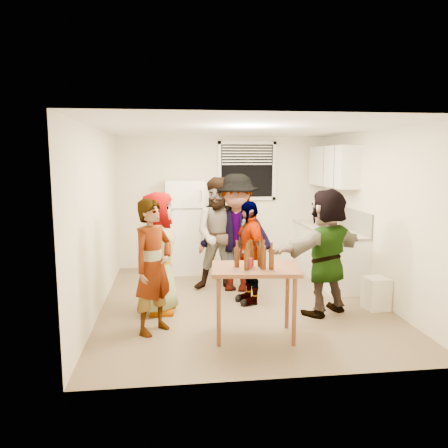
{
  "coord_description": "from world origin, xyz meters",
  "views": [
    {
      "loc": [
        -1.0,
        -6.07,
        2.1
      ],
      "look_at": [
        -0.25,
        0.12,
        1.15
      ],
      "focal_mm": 35.0,
      "sensor_mm": 36.0,
      "label": 1
    }
  ],
  "objects": [
    {
      "name": "guest_black",
      "position": [
        0.1,
        -0.01,
        0.0
      ],
      "size": [
        1.66,
        1.2,
        0.36
      ],
      "primitive_type": "imported",
      "rotation": [
        0.0,
        0.0,
        -1.34
      ],
      "color": "black",
      "rests_on": "ground"
    },
    {
      "name": "guest_back_right",
      "position": [
        0.01,
        0.62,
        0.0
      ],
      "size": [
        1.7,
        2.13,
        0.69
      ],
      "primitive_type": "imported",
      "rotation": [
        0.0,
        0.0,
        -0.31
      ],
      "color": "#38383C",
      "rests_on": "ground"
    },
    {
      "name": "guest_stripe",
      "position": [
        -1.23,
        -0.94,
        0.0
      ],
      "size": [
        1.61,
        1.52,
        0.39
      ],
      "primitive_type": "imported",
      "rotation": [
        0.0,
        0.0,
        0.85
      ],
      "color": "#141933",
      "rests_on": "ground"
    },
    {
      "name": "serving_table",
      "position": [
        -0.05,
        -1.24,
        0.0
      ],
      "size": [
        1.07,
        0.77,
        0.84
      ],
      "primitive_type": null,
      "rotation": [
        0.0,
        0.0,
        -0.11
      ],
      "color": "brown",
      "rests_on": "ground"
    },
    {
      "name": "upper_cabinets",
      "position": [
        1.83,
        1.35,
        1.95
      ],
      "size": [
        0.34,
        1.6,
        0.7
      ],
      "primitive_type": "cube",
      "color": "white",
      "rests_on": "room"
    },
    {
      "name": "guest_grey",
      "position": [
        -1.19,
        -0.25,
        0.0
      ],
      "size": [
        1.74,
        1.0,
        0.53
      ],
      "primitive_type": "imported",
      "rotation": [
        0.0,
        0.0,
        1.45
      ],
      "color": "gray",
      "rests_on": "ground"
    },
    {
      "name": "red_cup",
      "position": [
        -0.13,
        -1.26,
        0.84
      ],
      "size": [
        0.09,
        0.09,
        0.11
      ],
      "primitive_type": "cylinder",
      "color": "maroon",
      "rests_on": "serving_table"
    },
    {
      "name": "room",
      "position": [
        0.0,
        0.0,
        0.0
      ],
      "size": [
        4.0,
        4.5,
        2.5
      ],
      "primitive_type": null,
      "color": "white",
      "rests_on": "ground"
    },
    {
      "name": "window",
      "position": [
        0.45,
        2.21,
        1.85
      ],
      "size": [
        1.12,
        0.1,
        1.06
      ],
      "primitive_type": null,
      "color": "white",
      "rests_on": "room"
    },
    {
      "name": "kettle",
      "position": [
        1.65,
        1.34,
        0.9
      ],
      "size": [
        0.25,
        0.21,
        0.2
      ],
      "primitive_type": null,
      "rotation": [
        0.0,
        0.0,
        0.06
      ],
      "color": "silver",
      "rests_on": "countertop"
    },
    {
      "name": "picture_frame",
      "position": [
        1.92,
        1.64,
        0.97
      ],
      "size": [
        0.02,
        0.16,
        0.13
      ],
      "primitive_type": "cube",
      "color": "gold",
      "rests_on": "countertop"
    },
    {
      "name": "backsplash",
      "position": [
        1.99,
        1.15,
        1.08
      ],
      "size": [
        0.03,
        2.2,
        0.36
      ],
      "primitive_type": "cube",
      "color": "#B2ADA2",
      "rests_on": "countertop"
    },
    {
      "name": "trash_bin",
      "position": [
        1.82,
        -0.5,
        0.25
      ],
      "size": [
        0.33,
        0.33,
        0.45
      ],
      "primitive_type": "cube",
      "rotation": [
        0.0,
        0.0,
        0.09
      ],
      "color": "white",
      "rests_on": "ground"
    },
    {
      "name": "guest_back_left",
      "position": [
        -0.23,
        0.65,
        0.0
      ],
      "size": [
        1.17,
        1.93,
        0.68
      ],
      "primitive_type": "imported",
      "rotation": [
        0.0,
        0.0,
        -0.17
      ],
      "color": "brown",
      "rests_on": "ground"
    },
    {
      "name": "paper_towel",
      "position": [
        1.68,
        0.92,
        0.9
      ],
      "size": [
        0.12,
        0.12,
        0.27
      ],
      "primitive_type": "cylinder",
      "color": "white",
      "rests_on": "countertop"
    },
    {
      "name": "guest_orange",
      "position": [
        1.05,
        -0.56,
        0.0
      ],
      "size": [
        2.21,
        2.26,
        0.5
      ],
      "primitive_type": "imported",
      "rotation": [
        0.0,
        0.0,
        3.64
      ],
      "color": "#EEAC60",
      "rests_on": "ground"
    },
    {
      "name": "countertop",
      "position": [
        1.7,
        1.15,
        0.88
      ],
      "size": [
        0.64,
        2.22,
        0.04
      ],
      "primitive_type": "cube",
      "color": "beige",
      "rests_on": "counter_lower"
    },
    {
      "name": "wine_bottle",
      "position": [
        1.75,
        2.0,
        0.9
      ],
      "size": [
        0.07,
        0.07,
        0.28
      ],
      "primitive_type": "cylinder",
      "color": "black",
      "rests_on": "countertop"
    },
    {
      "name": "blue_cup",
      "position": [
        1.47,
        0.59,
        0.9
      ],
      "size": [
        0.09,
        0.09,
        0.12
      ],
      "primitive_type": "cylinder",
      "color": "#1415A3",
      "rests_on": "countertop"
    },
    {
      "name": "counter_lower",
      "position": [
        1.7,
        1.15,
        0.43
      ],
      "size": [
        0.6,
        2.2,
        0.86
      ],
      "primitive_type": "cube",
      "color": "white",
      "rests_on": "ground"
    },
    {
      "name": "beer_bottle_table",
      "position": [
        0.03,
        -1.32,
        0.84
      ],
      "size": [
        0.07,
        0.07,
        0.25
      ],
      "primitive_type": "cylinder",
      "color": "#47230C",
      "rests_on": "serving_table"
    },
    {
      "name": "beer_bottle_counter",
      "position": [
        1.6,
        0.63,
        0.9
      ],
      "size": [
        0.06,
        0.06,
        0.25
      ],
      "primitive_type": "cylinder",
      "color": "#47230C",
      "rests_on": "countertop"
    },
    {
      "name": "refrigerator",
      "position": [
        -0.75,
        1.88,
        0.85
      ],
      "size": [
        0.7,
        0.7,
        1.7
      ],
      "primitive_type": "cube",
      "color": "white",
      "rests_on": "ground"
    }
  ]
}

